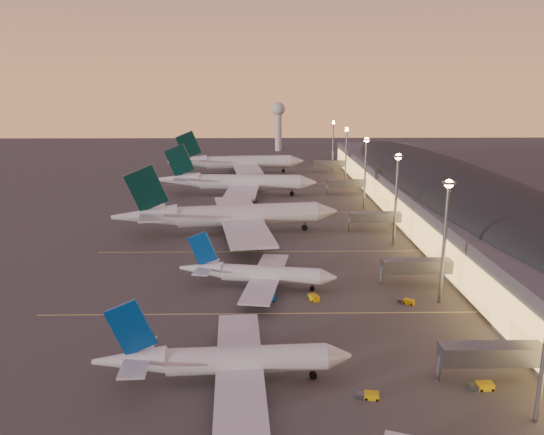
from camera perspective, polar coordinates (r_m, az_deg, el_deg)
The scene contains 14 objects.
ground at distance 110.81m, azimuth -0.65°, elevation -9.23°, with size 700.00×700.00×0.00m, color #45423F.
airliner_narrow_south at distance 82.78m, azimuth -5.11°, elevation -15.08°, with size 38.94×34.80×13.92m.
airliner_narrow_north at distance 117.75m, azimuth -1.61°, elevation -6.08°, with size 35.28×31.86×12.62m.
airliner_wide_near at distance 159.64m, azimuth -4.71°, elevation 0.18°, with size 67.85×62.45×21.73m.
airliner_wide_mid at distance 215.95m, azimuth -3.89°, elevation 3.81°, with size 65.55×59.74×20.98m.
airliner_wide_far at distance 269.60m, azimuth -3.79°, elevation 5.93°, with size 68.65×62.98×21.96m.
terminal_building at distance 188.33m, azimuth 18.39°, elevation 2.64°, with size 56.35×255.00×17.46m.
light_masts at distance 172.71m, azimuth 11.28°, elevation 5.07°, with size 2.20×217.20×25.90m.
radar_tower at distance 362.56m, azimuth 0.70°, elevation 10.63°, with size 9.00×9.00×32.50m.
lane_markings at distance 148.38m, azimuth -0.74°, elevation -3.09°, with size 90.00×180.36×0.00m.
baggage_tug_a at distance 81.63m, azimuth 10.37°, elevation -18.32°, with size 3.34×1.79×0.94m.
baggage_tug_b at distance 88.06m, azimuth 21.67°, elevation -16.52°, with size 3.65×1.73×1.07m.
baggage_tug_c at distance 114.07m, azimuth 14.29°, elevation -8.75°, with size 3.38×2.79×0.96m.
baggage_tug_d at distance 112.89m, azimuth 4.43°, elevation -8.53°, with size 2.76×4.13×1.15m.
Camera 1 is at (-0.50, -101.74, 43.90)m, focal length 35.00 mm.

